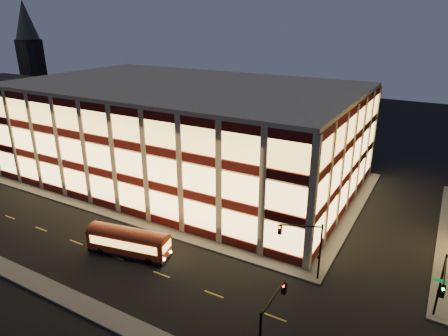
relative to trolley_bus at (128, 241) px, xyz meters
The scene contains 12 objects.
ground 7.07m from the trolley_bus, 135.07° to the left, with size 200.00×200.00×0.00m, color black.
sidewalk_office_south 9.93m from the trolley_bus, 143.35° to the left, with size 54.00×2.00×0.15m, color #514F4C.
sidewalk_office_east 28.44m from the trolley_bus, 50.30° to the left, with size 2.00×30.00×0.15m, color #514F4C.
sidewalk_tower_west 36.46m from the trolley_bus, 36.86° to the left, with size 2.00×30.00×0.15m, color #514F4C.
sidewalk_near 9.62m from the trolley_bus, 120.81° to the right, with size 100.00×2.00×0.15m, color #514F4C.
office_building 23.77m from the trolley_bus, 109.66° to the left, with size 50.45×30.45×14.50m.
church_tower 87.57m from the trolley_bus, 149.07° to the left, with size 5.00×5.00×18.00m, color #2D2621.
church_spire 89.84m from the trolley_bus, 149.07° to the left, with size 6.00×6.00×10.00m, color #4C473F.
traffic_signal_far 18.24m from the trolley_bus, 16.34° to the left, with size 3.79×1.87×6.00m.
traffic_signal_right 29.05m from the trolley_bus, ahead, with size 1.20×4.37×6.00m.
traffic_signal_near 19.79m from the trolley_bus, 18.35° to the right, with size 0.32×4.45×6.00m.
trolley_bus is the anchor object (origin of this frame).
Camera 1 is at (31.61, -31.43, 23.56)m, focal length 32.00 mm.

